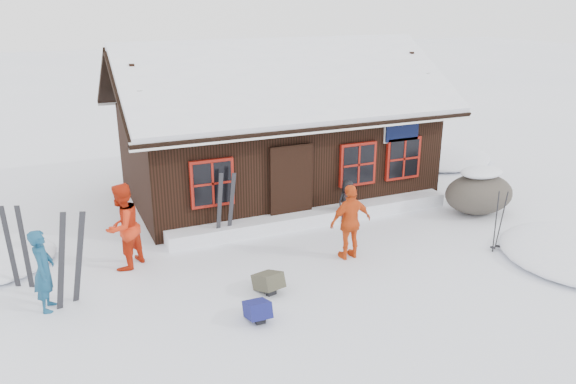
{
  "coord_description": "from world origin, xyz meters",
  "views": [
    {
      "loc": [
        -4.48,
        -9.59,
        5.38
      ],
      "look_at": [
        0.31,
        1.27,
        1.3
      ],
      "focal_mm": 35.0,
      "sensor_mm": 36.0,
      "label": 1
    }
  ],
  "objects_px": {
    "boulder": "(479,192)",
    "backpack_olive": "(268,284)",
    "skier_orange_right": "(350,222)",
    "ski_poles": "(498,222)",
    "skier_teal": "(44,270)",
    "backpack_blue": "(258,313)",
    "skier_orange_left": "(123,227)",
    "skier_crouched": "(347,201)",
    "ski_pair_left": "(70,260)"
  },
  "relations": [
    {
      "from": "boulder",
      "to": "backpack_olive",
      "type": "xyz_separation_m",
      "value": [
        -6.7,
        -1.74,
        -0.41
      ]
    },
    {
      "from": "boulder",
      "to": "skier_orange_right",
      "type": "bearing_deg",
      "value": -167.06
    },
    {
      "from": "boulder",
      "to": "ski_poles",
      "type": "bearing_deg",
      "value": -122.11
    },
    {
      "from": "skier_teal",
      "to": "backpack_blue",
      "type": "bearing_deg",
      "value": -108.3
    },
    {
      "from": "skier_orange_left",
      "to": "skier_orange_right",
      "type": "relative_size",
      "value": 1.1
    },
    {
      "from": "skier_orange_left",
      "to": "backpack_olive",
      "type": "relative_size",
      "value": 3.31
    },
    {
      "from": "skier_crouched",
      "to": "ski_pair_left",
      "type": "bearing_deg",
      "value": -172.47
    },
    {
      "from": "skier_orange_right",
      "to": "backpack_blue",
      "type": "bearing_deg",
      "value": 27.85
    },
    {
      "from": "skier_orange_right",
      "to": "backpack_blue",
      "type": "xyz_separation_m",
      "value": [
        -2.76,
        -1.58,
        -0.7
      ]
    },
    {
      "from": "ski_poles",
      "to": "skier_teal",
      "type": "bearing_deg",
      "value": 171.86
    },
    {
      "from": "skier_teal",
      "to": "ski_pair_left",
      "type": "relative_size",
      "value": 0.84
    },
    {
      "from": "ski_pair_left",
      "to": "skier_orange_right",
      "type": "bearing_deg",
      "value": -9.31
    },
    {
      "from": "skier_teal",
      "to": "ski_poles",
      "type": "height_order",
      "value": "skier_teal"
    },
    {
      "from": "skier_orange_left",
      "to": "skier_teal",
      "type": "bearing_deg",
      "value": -6.67
    },
    {
      "from": "skier_orange_right",
      "to": "skier_crouched",
      "type": "xyz_separation_m",
      "value": [
        0.97,
        1.85,
        -0.28
      ]
    },
    {
      "from": "skier_orange_right",
      "to": "skier_crouched",
      "type": "height_order",
      "value": "skier_orange_right"
    },
    {
      "from": "backpack_blue",
      "to": "backpack_olive",
      "type": "bearing_deg",
      "value": 59.08
    },
    {
      "from": "backpack_blue",
      "to": "ski_poles",
      "type": "bearing_deg",
      "value": 7.11
    },
    {
      "from": "skier_crouched",
      "to": "boulder",
      "type": "height_order",
      "value": "boulder"
    },
    {
      "from": "skier_crouched",
      "to": "skier_orange_right",
      "type": "bearing_deg",
      "value": -122.89
    },
    {
      "from": "skier_orange_left",
      "to": "boulder",
      "type": "relative_size",
      "value": 0.97
    },
    {
      "from": "skier_orange_right",
      "to": "backpack_blue",
      "type": "relative_size",
      "value": 3.21
    },
    {
      "from": "skier_orange_left",
      "to": "backpack_olive",
      "type": "distance_m",
      "value": 3.32
    },
    {
      "from": "ski_pair_left",
      "to": "backpack_blue",
      "type": "distance_m",
      "value": 3.57
    },
    {
      "from": "skier_crouched",
      "to": "backpack_blue",
      "type": "relative_size",
      "value": 2.12
    },
    {
      "from": "skier_orange_left",
      "to": "skier_crouched",
      "type": "xyz_separation_m",
      "value": [
        5.54,
        0.35,
        -0.37
      ]
    },
    {
      "from": "boulder",
      "to": "ski_pair_left",
      "type": "distance_m",
      "value": 10.18
    },
    {
      "from": "ski_poles",
      "to": "backpack_olive",
      "type": "xyz_separation_m",
      "value": [
        -5.42,
        0.3,
        -0.53
      ]
    },
    {
      "from": "skier_crouched",
      "to": "ski_poles",
      "type": "xyz_separation_m",
      "value": [
        2.24,
        -2.86,
        0.13
      ]
    },
    {
      "from": "ski_poles",
      "to": "backpack_olive",
      "type": "bearing_deg",
      "value": 176.81
    },
    {
      "from": "skier_crouched",
      "to": "ski_pair_left",
      "type": "distance_m",
      "value": 6.81
    },
    {
      "from": "ski_pair_left",
      "to": "ski_poles",
      "type": "bearing_deg",
      "value": -14.43
    },
    {
      "from": "skier_teal",
      "to": "skier_orange_left",
      "type": "xyz_separation_m",
      "value": [
        1.56,
        1.17,
        0.14
      ]
    },
    {
      "from": "skier_teal",
      "to": "backpack_olive",
      "type": "bearing_deg",
      "value": -93.47
    },
    {
      "from": "skier_orange_left",
      "to": "boulder",
      "type": "height_order",
      "value": "skier_orange_left"
    },
    {
      "from": "boulder",
      "to": "backpack_blue",
      "type": "height_order",
      "value": "boulder"
    },
    {
      "from": "skier_orange_right",
      "to": "backpack_olive",
      "type": "relative_size",
      "value": 3.0
    },
    {
      "from": "skier_teal",
      "to": "backpack_olive",
      "type": "xyz_separation_m",
      "value": [
        3.93,
        -1.03,
        -0.63
      ]
    },
    {
      "from": "ski_poles",
      "to": "skier_crouched",
      "type": "bearing_deg",
      "value": 128.09
    },
    {
      "from": "skier_orange_right",
      "to": "boulder",
      "type": "height_order",
      "value": "skier_orange_right"
    },
    {
      "from": "skier_teal",
      "to": "skier_orange_right",
      "type": "bearing_deg",
      "value": -81.79
    },
    {
      "from": "backpack_olive",
      "to": "skier_teal",
      "type": "bearing_deg",
      "value": 152.78
    },
    {
      "from": "backpack_blue",
      "to": "skier_orange_left",
      "type": "bearing_deg",
      "value": 121.95
    },
    {
      "from": "boulder",
      "to": "backpack_blue",
      "type": "relative_size",
      "value": 3.64
    },
    {
      "from": "ski_poles",
      "to": "backpack_blue",
      "type": "height_order",
      "value": "ski_poles"
    },
    {
      "from": "boulder",
      "to": "ski_poles",
      "type": "xyz_separation_m",
      "value": [
        -1.28,
        -2.04,
        0.12
      ]
    },
    {
      "from": "skier_teal",
      "to": "ski_pair_left",
      "type": "bearing_deg",
      "value": -74.89
    },
    {
      "from": "skier_teal",
      "to": "skier_crouched",
      "type": "xyz_separation_m",
      "value": [
        7.1,
        1.52,
        -0.23
      ]
    },
    {
      "from": "skier_crouched",
      "to": "boulder",
      "type": "relative_size",
      "value": 0.58
    },
    {
      "from": "skier_crouched",
      "to": "ski_poles",
      "type": "bearing_deg",
      "value": -57.04
    }
  ]
}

